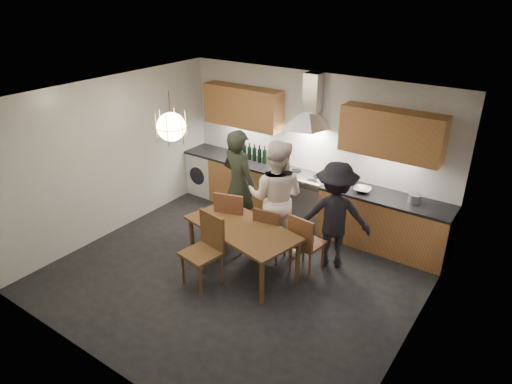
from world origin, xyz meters
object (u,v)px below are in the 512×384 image
Objects in this scene: stock_pot at (415,199)px; wine_bottles at (247,151)px; person_mid at (276,198)px; chair_front at (206,245)px; mixing_bowl at (362,190)px; person_right at (335,215)px; person_left at (239,184)px; chair_back_left at (232,217)px; dining_table at (242,232)px.

wine_bottles is at bearing 179.13° from stock_pot.
chair_front is at bearing 56.82° from person_mid.
chair_front is 3.86× the size of mixing_bowl.
chair_front reaches higher than stock_pot.
person_mid is at bearing -14.89° from person_right.
wine_bottles reaches higher than mixing_bowl.
chair_front is at bearing 117.61° from person_left.
person_mid is (0.76, -0.08, -0.00)m from person_left.
stock_pot is (0.86, 0.92, 0.14)m from person_right.
chair_front reaches higher than chair_back_left.
person_left reaches higher than chair_back_left.
chair_back_left is at bearing 155.58° from dining_table.
mixing_bowl is at bearing 69.81° from dining_table.
chair_front is at bearing 24.23° from person_right.
wine_bottles is at bearing 135.86° from dining_table.
person_mid is 1.40m from mixing_bowl.
person_right reaches higher than stock_pot.
person_right is at bearing 53.29° from dining_table.
person_mid is 2.08m from stock_pot.
wine_bottles is (-3.14, 0.05, 0.09)m from stock_pot.
wine_bottles is at bearing 176.64° from mixing_bowl.
person_mid is at bearing 85.17° from chair_front.
person_right is at bearing -23.05° from wine_bottles.
person_mid is 1.78m from wine_bottles.
mixing_bowl is at bearing -153.56° from person_mid.
wine_bottles reaches higher than stock_pot.
chair_back_left is 3.79× the size of mixing_bowl.
mixing_bowl is at bearing -153.89° from chair_back_left.
chair_front reaches higher than dining_table.
mixing_bowl is at bearing -3.36° from wine_bottles.
dining_table is at bearing 63.40° from person_mid.
mixing_bowl is (0.98, 0.99, 0.01)m from person_mid.
person_mid is 9.89× the size of stock_pot.
chair_front is 2.64m from mixing_bowl.
wine_bottles is at bearing -58.52° from person_mid.
person_left is at bearing -152.33° from mixing_bowl.
person_mid reaches higher than wine_bottles.
person_right is 6.04× the size of mixing_bowl.
chair_back_left is at bearing 17.73° from person_mid.
mixing_bowl is (1.54, 1.40, 0.34)m from chair_back_left.
mixing_bowl is 2.35m from wine_bottles.
chair_back_left is 5.55× the size of stock_pot.
dining_table is at bearing 16.62° from person_right.
wine_bottles is at bearing -50.60° from person_left.
person_mid is at bearing -39.70° from wine_bottles.
person_mid is 6.75× the size of mixing_bowl.
person_mid reaches higher than stock_pot.
mixing_bowl reaches higher than dining_table.
person_mid reaches higher than dining_table.
person_left is at bearing 117.41° from chair_front.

